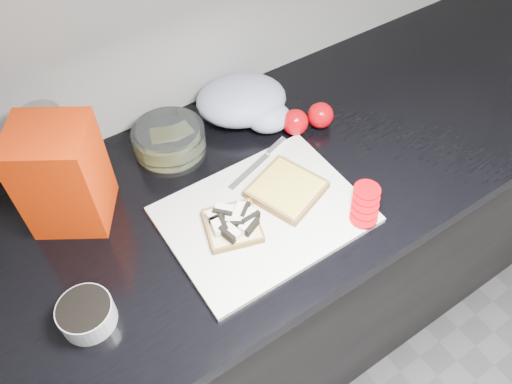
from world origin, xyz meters
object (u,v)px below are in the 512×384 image
at_px(steel_canister, 54,152).
at_px(glass_bowl, 170,142).
at_px(cutting_board, 264,215).
at_px(bread_bag, 62,176).

bearing_deg(steel_canister, glass_bowl, -9.06).
relative_size(cutting_board, bread_bag, 1.75).
bearing_deg(bread_bag, cutting_board, -3.17).
bearing_deg(cutting_board, bread_bag, 144.72).
distance_m(cutting_board, glass_bowl, 0.29).
xyz_separation_m(bread_bag, steel_canister, (0.01, 0.09, -0.01)).
relative_size(glass_bowl, bread_bag, 0.72).
height_order(cutting_board, glass_bowl, glass_bowl).
height_order(bread_bag, steel_canister, bread_bag).
height_order(glass_bowl, bread_bag, bread_bag).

